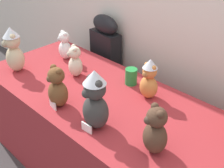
{
  "coord_description": "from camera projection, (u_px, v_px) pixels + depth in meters",
  "views": [
    {
      "loc": [
        1.01,
        -0.79,
        1.7
      ],
      "look_at": [
        0.0,
        0.25,
        0.82
      ],
      "focal_mm": 46.35,
      "sensor_mm": 36.0,
      "label": 1
    }
  ],
  "objects": [
    {
      "name": "display_table",
      "position": [
        112.0,
        144.0,
        1.94
      ],
      "size": [
        1.97,
        0.77,
        0.7
      ],
      "primitive_type": "cube",
      "color": "maroon",
      "rests_on": "ground_plane"
    },
    {
      "name": "instrument_case",
      "position": [
        106.0,
        70.0,
        2.53
      ],
      "size": [
        0.29,
        0.15,
        0.99
      ],
      "rotation": [
        0.0,
        0.0,
        -0.11
      ],
      "color": "black",
      "rests_on": "ground_plane"
    },
    {
      "name": "teddy_bear_chestnut",
      "position": [
        58.0,
        88.0,
        1.66
      ],
      "size": [
        0.15,
        0.13,
        0.26
      ],
      "rotation": [
        0.0,
        0.0,
        -0.15
      ],
      "color": "brown",
      "rests_on": "display_table"
    },
    {
      "name": "teddy_bear_charcoal",
      "position": [
        95.0,
        100.0,
        1.47
      ],
      "size": [
        0.18,
        0.16,
        0.34
      ],
      "rotation": [
        0.0,
        0.0,
        -0.21
      ],
      "color": "#383533",
      "rests_on": "display_table"
    },
    {
      "name": "teddy_bear_cream",
      "position": [
        75.0,
        62.0,
        1.97
      ],
      "size": [
        0.15,
        0.14,
        0.22
      ],
      "rotation": [
        0.0,
        0.0,
        -0.51
      ],
      "color": "beige",
      "rests_on": "display_table"
    },
    {
      "name": "teddy_bear_sand",
      "position": [
        14.0,
        50.0,
        2.01
      ],
      "size": [
        0.17,
        0.15,
        0.33
      ],
      "rotation": [
        0.0,
        0.0,
        -0.2
      ],
      "color": "#CCB78E",
      "rests_on": "display_table"
    },
    {
      "name": "teddy_bear_ginger",
      "position": [
        149.0,
        79.0,
        1.73
      ],
      "size": [
        0.13,
        0.11,
        0.26
      ],
      "rotation": [
        0.0,
        0.0,
        -0.11
      ],
      "color": "#D17F3D",
      "rests_on": "display_table"
    },
    {
      "name": "teddy_bear_cocoa",
      "position": [
        155.0,
        131.0,
        1.34
      ],
      "size": [
        0.17,
        0.16,
        0.26
      ],
      "rotation": [
        0.0,
        0.0,
        -0.5
      ],
      "color": "#4C3323",
      "rests_on": "display_table"
    },
    {
      "name": "teddy_bear_snow",
      "position": [
        65.0,
        46.0,
        2.21
      ],
      "size": [
        0.14,
        0.13,
        0.22
      ],
      "rotation": [
        0.0,
        0.0,
        -0.29
      ],
      "color": "white",
      "rests_on": "display_table"
    },
    {
      "name": "party_cup_green",
      "position": [
        131.0,
        76.0,
        1.9
      ],
      "size": [
        0.08,
        0.08,
        0.11
      ],
      "primitive_type": "cylinder",
      "color": "#238C3D",
      "rests_on": "display_table"
    },
    {
      "name": "name_card_front_left",
      "position": [
        87.0,
        128.0,
        1.5
      ],
      "size": [
        0.07,
        0.01,
        0.05
      ],
      "primitive_type": "cube",
      "rotation": [
        0.0,
        0.0,
        0.06
      ],
      "color": "white",
      "rests_on": "display_table"
    },
    {
      "name": "name_card_front_middle",
      "position": [
        53.0,
        105.0,
        1.68
      ],
      "size": [
        0.07,
        0.02,
        0.05
      ],
      "primitive_type": "cube",
      "rotation": [
        0.0,
        0.0,
        -0.17
      ],
      "color": "white",
      "rests_on": "display_table"
    }
  ]
}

